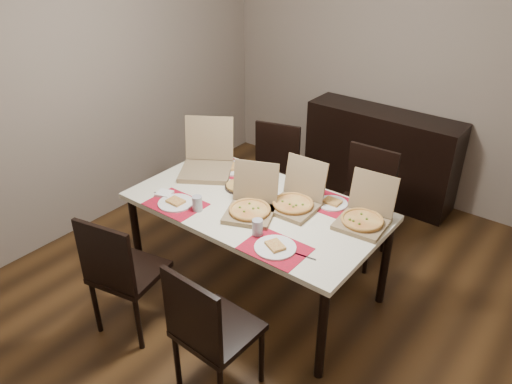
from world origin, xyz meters
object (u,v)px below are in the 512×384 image
soda_bottle (199,142)px  chair_far_left (273,172)px  dining_table (256,212)px  sideboard (380,155)px  dip_bowl (278,199)px  chair_far_right (363,199)px  chair_near_left (121,271)px  chair_near_right (209,329)px  pizza_box_center (251,206)px

soda_bottle → chair_far_left: bearing=55.3°
dining_table → soda_bottle: (-0.85, 0.32, 0.21)m
sideboard → dip_bowl: sideboard is taller
chair_far_right → dip_bowl: bearing=-111.1°
chair_far_left → chair_far_right: (0.88, 0.06, 0.00)m
soda_bottle → dip_bowl: bearing=-11.5°
dip_bowl → chair_far_left: bearing=128.0°
sideboard → soda_bottle: size_ratio=4.36×
dining_table → soda_bottle: 0.93m
chair_near_left → soda_bottle: (-0.43, 1.22, 0.38)m
sideboard → chair_near_right: 2.86m
chair_near_right → dip_bowl: chair_near_right is taller
pizza_box_center → dip_bowl: bearing=77.6°
pizza_box_center → dining_table: bearing=111.5°
sideboard → chair_near_left: chair_near_left is taller
dining_table → pizza_box_center: pizza_box_center is taller
dining_table → chair_near_right: chair_near_right is taller
pizza_box_center → chair_near_left: bearing=-120.6°
chair_near_left → chair_near_right: (0.81, -0.04, 0.00)m
chair_far_left → chair_near_left: bearing=-88.3°
chair_far_right → dip_bowl: chair_far_right is taller
dining_table → chair_near_right: bearing=-67.6°
chair_near_left → dip_bowl: size_ratio=7.32×
dining_table → chair_near_left: bearing=-115.0°
chair_far_left → pizza_box_center: size_ratio=2.06×
chair_near_right → chair_near_left: bearing=177.5°
sideboard → chair_near_left: size_ratio=1.61×
sideboard → soda_bottle: 1.90m
chair_near_left → chair_near_right: bearing=-2.5°
dining_table → chair_far_left: size_ratio=1.94×
dining_table → chair_far_right: size_ratio=1.94×
chair_near_right → chair_far_left: size_ratio=1.00×
chair_far_left → pizza_box_center: bearing=-62.0°
dip_bowl → chair_near_right: bearing=-74.8°
chair_near_left → pizza_box_center: bearing=59.4°
chair_far_right → pizza_box_center: bearing=-109.1°
chair_far_right → pizza_box_center: size_ratio=2.06×
pizza_box_center → soda_bottle: (-0.89, 0.43, 0.09)m
sideboard → chair_far_right: chair_far_right is taller
chair_near_left → soda_bottle: soda_bottle is taller
dining_table → chair_far_right: bearing=66.3°
chair_far_left → soda_bottle: (-0.37, -0.54, 0.38)m
dining_table → soda_bottle: soda_bottle is taller
dining_table → chair_near_left: 1.01m
pizza_box_center → chair_far_left: bearing=118.0°
chair_near_right → chair_far_left: (-0.86, 1.80, 0.00)m
chair_far_left → soda_bottle: 0.76m
chair_near_right → chair_far_right: bearing=89.5°
dining_table → chair_near_right: size_ratio=1.94×
sideboard → chair_near_right: (0.30, -2.85, 0.06)m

